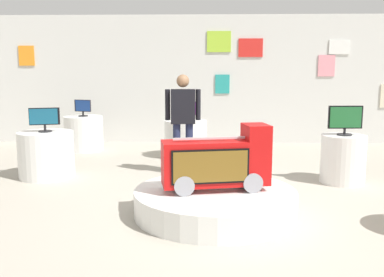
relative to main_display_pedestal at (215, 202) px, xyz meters
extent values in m
plane|color=#A8A091|center=(0.20, 0.04, -0.15)|extent=(30.00, 30.00, 0.00)
cube|color=silver|center=(0.20, 5.04, 1.29)|extent=(12.82, 0.10, 2.88)
cube|color=#9ECC33|center=(0.18, 4.97, 2.14)|extent=(0.53, 0.02, 0.46)
cube|color=pink|center=(2.58, 4.97, 1.61)|extent=(0.37, 0.02, 0.47)
cube|color=orange|center=(-4.18, 4.97, 1.84)|extent=(0.35, 0.02, 0.45)
cube|color=teal|center=(0.27, 4.97, 1.20)|extent=(0.32, 0.02, 0.42)
cube|color=red|center=(0.89, 4.97, 2.00)|extent=(0.54, 0.02, 0.40)
cube|color=white|center=(2.84, 4.97, 2.02)|extent=(0.45, 0.02, 0.31)
cylinder|color=silver|center=(0.00, 0.00, 0.00)|extent=(1.87, 1.87, 0.29)
cylinder|color=gray|center=(-0.38, -0.07, 0.26)|extent=(0.30, 0.46, 0.23)
cylinder|color=gray|center=(0.38, 0.07, 0.26)|extent=(0.30, 0.46, 0.23)
cube|color=#B70F0F|center=(0.00, 0.00, 0.47)|extent=(1.26, 0.60, 0.51)
cube|color=#B70F0F|center=(0.47, 0.09, 0.81)|extent=(0.33, 0.42, 0.18)
cube|color=black|center=(-0.06, -0.21, 0.47)|extent=(0.85, 0.18, 0.38)
cube|color=brown|center=(-0.06, -0.21, 0.47)|extent=(0.81, 0.18, 0.34)
cube|color=#B2B2B7|center=(0.00, 0.00, 0.75)|extent=(0.96, 0.21, 0.02)
cylinder|color=silver|center=(-2.64, 3.96, 0.21)|extent=(0.80, 0.80, 0.71)
cylinder|color=black|center=(-2.64, 3.96, 0.58)|extent=(0.19, 0.19, 0.02)
cylinder|color=black|center=(-2.64, 3.96, 0.63)|extent=(0.04, 0.04, 0.08)
cube|color=black|center=(-2.64, 3.96, 0.79)|extent=(0.37, 0.15, 0.24)
cube|color=navy|center=(-2.64, 3.93, 0.79)|extent=(0.33, 0.12, 0.22)
cylinder|color=silver|center=(-2.59, 1.69, 0.21)|extent=(0.85, 0.85, 0.71)
cylinder|color=black|center=(-2.59, 1.69, 0.58)|extent=(0.20, 0.20, 0.02)
cylinder|color=black|center=(-2.59, 1.69, 0.63)|extent=(0.04, 0.04, 0.09)
cube|color=black|center=(-2.59, 1.69, 0.81)|extent=(0.45, 0.16, 0.26)
cube|color=navy|center=(-2.60, 1.67, 0.81)|extent=(0.40, 0.13, 0.24)
cylinder|color=silver|center=(-0.49, 3.29, 0.21)|extent=(0.81, 0.81, 0.71)
cylinder|color=black|center=(-0.49, 3.29, 0.58)|extent=(0.19, 0.19, 0.02)
cylinder|color=black|center=(-0.49, 3.29, 0.63)|extent=(0.04, 0.04, 0.08)
cube|color=black|center=(-0.49, 3.29, 0.80)|extent=(0.42, 0.05, 0.25)
cube|color=#561E6B|center=(-0.49, 3.26, 0.80)|extent=(0.39, 0.02, 0.23)
cylinder|color=silver|center=(1.92, 1.48, 0.21)|extent=(0.65, 0.65, 0.71)
cylinder|color=black|center=(1.92, 1.48, 0.58)|extent=(0.21, 0.21, 0.02)
cylinder|color=black|center=(1.92, 1.48, 0.63)|extent=(0.04, 0.04, 0.08)
cube|color=black|center=(1.92, 1.48, 0.83)|extent=(0.50, 0.07, 0.33)
cube|color=#1E5B2D|center=(1.92, 1.46, 0.83)|extent=(0.46, 0.04, 0.30)
cylinder|color=#1E233F|center=(-0.57, 1.93, 0.27)|extent=(0.12, 0.12, 0.82)
cylinder|color=#1E233F|center=(-0.37, 1.94, 0.27)|extent=(0.12, 0.12, 0.82)
cube|color=black|center=(-0.47, 1.93, 0.95)|extent=(0.39, 0.23, 0.54)
sphere|color=#8C6647|center=(-0.47, 1.93, 1.34)|extent=(0.20, 0.20, 0.20)
cylinder|color=black|center=(-0.71, 1.92, 0.97)|extent=(0.08, 0.08, 0.48)
cylinder|color=black|center=(-0.23, 1.95, 0.97)|extent=(0.08, 0.08, 0.48)
camera|label=1|loc=(-0.12, -4.78, 1.51)|focal=40.07mm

